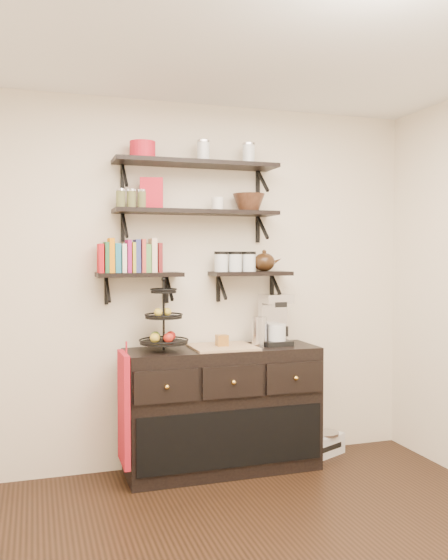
% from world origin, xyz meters
% --- Properties ---
extents(ceiling, '(3.50, 3.50, 0.02)m').
position_xyz_m(ceiling, '(0.00, 0.00, 2.70)').
color(ceiling, white).
rests_on(ceiling, back_wall).
extents(back_wall, '(3.50, 0.02, 2.70)m').
position_xyz_m(back_wall, '(0.00, 1.75, 1.35)').
color(back_wall, beige).
rests_on(back_wall, ground).
extents(shelf_top, '(1.20, 0.27, 0.23)m').
position_xyz_m(shelf_top, '(0.00, 1.62, 2.23)').
color(shelf_top, black).
rests_on(shelf_top, back_wall).
extents(shelf_mid, '(1.20, 0.27, 0.23)m').
position_xyz_m(shelf_mid, '(0.00, 1.62, 1.88)').
color(shelf_mid, black).
rests_on(shelf_mid, back_wall).
extents(shelf_low_left, '(0.60, 0.25, 0.23)m').
position_xyz_m(shelf_low_left, '(-0.42, 1.63, 1.43)').
color(shelf_low_left, black).
rests_on(shelf_low_left, back_wall).
extents(shelf_low_right, '(0.60, 0.25, 0.23)m').
position_xyz_m(shelf_low_right, '(0.42, 1.63, 1.43)').
color(shelf_low_right, black).
rests_on(shelf_low_right, back_wall).
extents(cookbooks, '(0.43, 0.15, 0.26)m').
position_xyz_m(cookbooks, '(-0.47, 1.63, 1.57)').
color(cookbooks, red).
rests_on(cookbooks, shelf_low_left).
extents(glass_canisters, '(0.32, 0.10, 0.13)m').
position_xyz_m(glass_canisters, '(0.30, 1.63, 1.51)').
color(glass_canisters, silver).
rests_on(glass_canisters, shelf_low_right).
extents(sideboard, '(1.40, 0.50, 0.92)m').
position_xyz_m(sideboard, '(0.16, 1.51, 0.45)').
color(sideboard, black).
rests_on(sideboard, floor).
extents(fruit_stand, '(0.34, 0.34, 0.50)m').
position_xyz_m(fruit_stand, '(-0.27, 1.52, 1.07)').
color(fruit_stand, black).
rests_on(fruit_stand, sideboard).
extents(candle, '(0.08, 0.08, 0.08)m').
position_xyz_m(candle, '(0.16, 1.51, 0.96)').
color(candle, '#935D21').
rests_on(candle, sideboard).
extents(coffee_maker, '(0.22, 0.21, 0.38)m').
position_xyz_m(coffee_maker, '(0.58, 1.54, 1.08)').
color(coffee_maker, black).
rests_on(coffee_maker, sideboard).
extents(thermal_carafe, '(0.11, 0.11, 0.22)m').
position_xyz_m(thermal_carafe, '(0.44, 1.49, 1.01)').
color(thermal_carafe, silver).
rests_on(thermal_carafe, sideboard).
extents(apron, '(0.04, 0.32, 0.76)m').
position_xyz_m(apron, '(-0.57, 1.41, 0.54)').
color(apron, maroon).
rests_on(apron, sideboard).
extents(radio, '(0.34, 0.27, 0.18)m').
position_xyz_m(radio, '(1.04, 1.59, 0.09)').
color(radio, silver).
rests_on(radio, floor).
extents(recipe_box, '(0.17, 0.10, 0.22)m').
position_xyz_m(recipe_box, '(-0.33, 1.61, 2.01)').
color(recipe_box, red).
rests_on(recipe_box, shelf_mid).
extents(walnut_bowl, '(0.24, 0.24, 0.13)m').
position_xyz_m(walnut_bowl, '(0.40, 1.61, 1.96)').
color(walnut_bowl, black).
rests_on(walnut_bowl, shelf_mid).
extents(ramekins, '(0.09, 0.09, 0.10)m').
position_xyz_m(ramekins, '(0.16, 1.61, 1.95)').
color(ramekins, white).
rests_on(ramekins, shelf_mid).
extents(teapot, '(0.23, 0.18, 0.16)m').
position_xyz_m(teapot, '(0.53, 1.63, 1.53)').
color(teapot, black).
rests_on(teapot, shelf_low_right).
extents(red_pot, '(0.18, 0.18, 0.12)m').
position_xyz_m(red_pot, '(-0.39, 1.61, 2.31)').
color(red_pot, red).
rests_on(red_pot, shelf_top).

